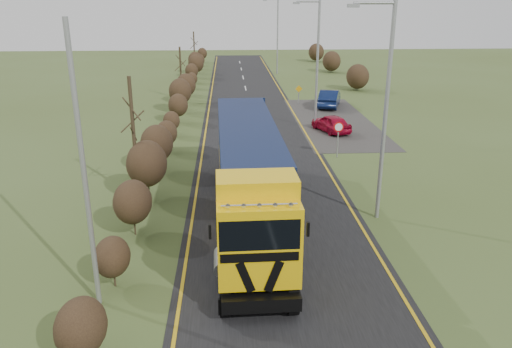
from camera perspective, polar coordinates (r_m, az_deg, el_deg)
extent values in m
plane|color=#404F22|center=(21.51, 2.42, -6.50)|extent=(160.00, 160.00, 0.00)
cube|color=black|center=(30.78, 0.61, 1.66)|extent=(8.00, 120.00, 0.02)
cube|color=#33302D|center=(41.24, 8.76, 6.03)|extent=(6.00, 18.00, 0.02)
cube|color=gold|center=(30.75, -6.29, 1.56)|extent=(0.12, 116.00, 0.01)
cube|color=gold|center=(31.23, 7.40, 1.80)|extent=(0.12, 116.00, 0.01)
cube|color=silver|center=(18.00, 3.68, -11.97)|extent=(0.12, 3.00, 0.01)
cube|color=silver|center=(25.14, 1.53, -2.46)|extent=(0.12, 3.00, 0.01)
cube|color=silver|center=(32.68, 0.37, 2.76)|extent=(0.12, 3.00, 0.01)
cube|color=silver|center=(40.40, -0.35, 6.01)|extent=(0.12, 3.00, 0.01)
cube|color=silver|center=(48.21, -0.85, 8.21)|extent=(0.12, 3.00, 0.01)
cube|color=silver|center=(56.07, -1.21, 9.79)|extent=(0.12, 3.00, 0.01)
cube|color=silver|center=(63.97, -1.48, 10.98)|extent=(0.12, 3.00, 0.01)
cube|color=silver|center=(71.89, -1.70, 11.91)|extent=(0.12, 3.00, 0.01)
cube|color=silver|center=(79.82, -1.87, 12.66)|extent=(0.12, 3.00, 0.01)
ellipsoid|color=black|center=(14.43, -19.38, -16.15)|extent=(1.34, 1.74, 1.54)
ellipsoid|color=black|center=(17.79, -16.11, -9.07)|extent=(1.21, 1.57, 1.39)
ellipsoid|color=black|center=(21.19, -13.92, -3.10)|extent=(1.58, 2.06, 1.82)
ellipsoid|color=black|center=(24.76, -12.37, 1.19)|extent=(1.96, 2.55, 2.25)
ellipsoid|color=black|center=(28.59, -11.27, 3.45)|extent=(1.83, 2.38, 2.10)
ellipsoid|color=black|center=(32.52, -10.19, 4.66)|extent=(1.37, 1.78, 1.57)
ellipsoid|color=black|center=(36.43, -9.64, 6.02)|extent=(1.20, 1.56, 1.38)
ellipsoid|color=black|center=(40.23, -8.89, 7.80)|extent=(1.55, 2.02, 1.78)
ellipsoid|color=black|center=(44.09, -8.67, 9.31)|extent=(1.95, 2.53, 2.24)
ellipsoid|color=black|center=(48.02, -8.01, 10.05)|extent=(1.85, 2.41, 2.13)
ellipsoid|color=black|center=(52.04, -7.91, 10.29)|extent=(1.40, 1.81, 1.61)
ellipsoid|color=black|center=(56.00, -7.34, 10.76)|extent=(1.19, 1.55, 1.37)
ellipsoid|color=black|center=(59.92, -7.37, 11.61)|extent=(1.52, 1.97, 1.75)
ellipsoid|color=black|center=(63.81, -6.87, 12.45)|extent=(1.93, 2.51, 2.22)
ellipsoid|color=black|center=(67.81, -6.96, 12.81)|extent=(1.88, 2.44, 2.16)
ellipsoid|color=black|center=(71.80, -6.47, 12.85)|extent=(1.43, 1.85, 1.64)
ellipsoid|color=black|center=(75.82, -6.60, 13.02)|extent=(1.19, 1.55, 1.37)
ellipsoid|color=black|center=(79.74, -6.17, 13.54)|extent=(1.49, 1.93, 1.71)
cylinder|color=#362A1B|center=(24.52, -13.76, 3.79)|extent=(0.18, 0.18, 6.05)
cylinder|color=#362A1B|center=(49.92, -8.59, 11.29)|extent=(0.18, 0.18, 5.06)
cylinder|color=#362A1B|center=(71.71, -7.07, 13.81)|extent=(0.18, 0.18, 5.15)
cube|color=black|center=(17.33, -0.02, -10.66)|extent=(2.53, 4.70, 0.45)
cube|color=#EDBA0A|center=(15.75, 0.17, -7.07)|extent=(2.57, 2.28, 2.62)
cube|color=black|center=(15.75, 0.40, -14.72)|extent=(2.52, 0.18, 0.56)
cube|color=black|center=(15.14, -1.21, -11.73)|extent=(0.61, 0.03, 1.09)
cube|color=black|center=(15.19, 2.06, -11.63)|extent=(0.61, 0.03, 1.09)
cube|color=black|center=(14.53, 0.43, -7.02)|extent=(2.37, 0.11, 0.96)
cube|color=black|center=(14.83, 0.43, -9.52)|extent=(2.32, 0.08, 0.28)
cube|color=#EDBA0A|center=(15.43, 0.10, -1.17)|extent=(2.55, 1.47, 0.57)
cylinder|color=silver|center=(14.38, 0.38, -3.55)|extent=(2.22, 0.11, 0.06)
cube|color=black|center=(14.70, -5.29, -6.56)|extent=(0.08, 0.12, 0.45)
cube|color=black|center=(14.87, 5.97, -6.27)|extent=(0.08, 0.12, 0.45)
cylinder|color=gray|center=(17.64, -3.92, -9.95)|extent=(0.60, 1.32, 0.57)
cylinder|color=gray|center=(17.75, 3.70, -9.74)|extent=(0.60, 1.32, 0.57)
cube|color=#C58F0D|center=(23.04, -0.95, -1.31)|extent=(2.82, 12.77, 0.24)
cube|color=black|center=(22.55, -0.97, 2.28)|extent=(2.79, 12.37, 2.78)
cube|color=#0E1B3D|center=(28.51, -1.49, 5.93)|extent=(2.50, 0.12, 2.78)
cube|color=#0E1B3D|center=(16.76, -0.10, -3.94)|extent=(2.50, 0.12, 2.78)
cube|color=black|center=(26.85, -1.29, 0.41)|extent=(2.40, 3.69, 0.35)
cube|color=#C58F0D|center=(22.35, -3.99, -3.93)|extent=(0.18, 5.55, 0.45)
cube|color=#C58F0D|center=(22.45, 2.32, -3.79)|extent=(0.18, 5.55, 0.45)
cylinder|color=black|center=(16.04, -3.58, -14.20)|extent=(0.35, 1.06, 1.05)
cylinder|color=black|center=(16.15, 4.19, -13.95)|extent=(0.35, 1.06, 1.05)
cylinder|color=black|center=(18.19, -3.57, -9.80)|extent=(0.35, 1.06, 1.05)
cylinder|color=black|center=(18.29, 3.18, -9.62)|extent=(0.35, 1.06, 1.05)
cylinder|color=black|center=(26.02, -3.54, -0.55)|extent=(0.35, 1.06, 1.05)
cylinder|color=black|center=(26.09, 1.11, -0.46)|extent=(0.35, 1.06, 1.05)
cylinder|color=black|center=(26.97, -3.54, 0.18)|extent=(0.35, 1.06, 1.05)
cylinder|color=black|center=(27.04, 0.95, 0.26)|extent=(0.35, 1.06, 1.05)
cylinder|color=black|center=(27.93, -3.54, 0.86)|extent=(0.35, 1.06, 1.05)
cylinder|color=black|center=(27.99, 0.80, 0.94)|extent=(0.35, 1.06, 1.05)
imported|color=maroon|center=(37.62, 8.58, 5.75)|extent=(2.74, 4.11, 1.30)
imported|color=#0A163B|center=(46.52, 8.39, 8.54)|extent=(2.97, 5.04, 1.57)
cylinder|color=gray|center=(21.97, 14.57, 6.44)|extent=(0.18, 0.18, 9.39)
cylinder|color=gray|center=(21.22, 13.39, 18.50)|extent=(1.67, 0.12, 0.12)
cube|color=gray|center=(21.00, 11.06, 18.36)|extent=(0.47, 0.19, 0.15)
cylinder|color=gray|center=(37.63, 7.01, 12.07)|extent=(0.18, 0.18, 9.36)
cylinder|color=gray|center=(37.19, 5.97, 19.02)|extent=(1.66, 0.12, 0.12)
cube|color=gray|center=(37.07, 4.63, 18.90)|extent=(0.47, 0.19, 0.15)
cylinder|color=gray|center=(66.95, 2.47, 15.40)|extent=(0.18, 0.18, 9.47)
cube|color=gray|center=(66.65, 1.00, 19.24)|extent=(0.47, 0.19, 0.15)
cylinder|color=gray|center=(15.68, -19.06, 0.02)|extent=(0.16, 0.16, 8.95)
cylinder|color=gray|center=(31.40, 9.32, 3.60)|extent=(0.08, 0.08, 1.96)
cylinder|color=red|center=(31.12, 9.43, 5.32)|extent=(0.63, 0.04, 0.63)
cylinder|color=white|center=(31.11, 9.44, 5.31)|extent=(0.47, 0.02, 0.47)
cylinder|color=gray|center=(47.79, 4.89, 8.80)|extent=(0.08, 0.08, 1.31)
cube|color=orange|center=(47.61, 4.92, 9.67)|extent=(0.66, 0.04, 0.66)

